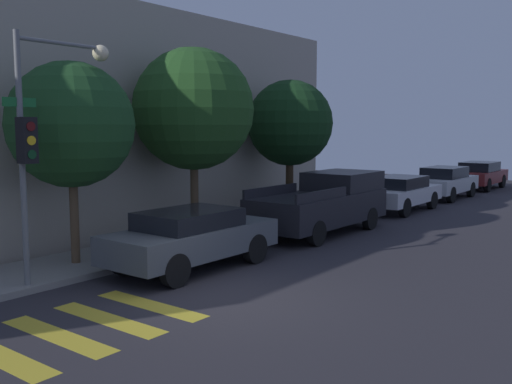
{
  "coord_description": "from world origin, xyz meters",
  "views": [
    {
      "loc": [
        -8.07,
        -7.06,
        3.29
      ],
      "look_at": [
        3.81,
        2.1,
        1.6
      ],
      "focal_mm": 40.0,
      "sensor_mm": 36.0,
      "label": 1
    }
  ],
  "objects": [
    {
      "name": "crosswalk",
      "position": [
        -2.58,
        0.8,
        0.0
      ],
      "size": [
        3.4,
        2.6,
        0.0
      ],
      "color": "gold",
      "rests_on": "ground"
    },
    {
      "name": "sedan_tail_of_row",
      "position": [
        23.63,
        2.1,
        0.79
      ],
      "size": [
        4.5,
        1.82,
        1.46
      ],
      "color": "maroon",
      "rests_on": "ground"
    },
    {
      "name": "sidewalk",
      "position": [
        0.0,
        4.37,
        0.07
      ],
      "size": [
        26.0,
        2.34,
        0.14
      ],
      "primitive_type": "cube",
      "color": "gray",
      "rests_on": "ground"
    },
    {
      "name": "sedan_far_end",
      "position": [
        18.24,
        2.1,
        0.79
      ],
      "size": [
        4.48,
        1.76,
        1.48
      ],
      "color": "#B7BABF",
      "rests_on": "ground"
    },
    {
      "name": "ground_plane",
      "position": [
        0.0,
        0.0,
        0.0
      ],
      "size": [
        60.0,
        60.0,
        0.0
      ],
      "primitive_type": "plane",
      "color": "#2D2B30"
    },
    {
      "name": "sedan_near_corner",
      "position": [
        1.35,
        2.1,
        0.77
      ],
      "size": [
        4.36,
        1.82,
        1.4
      ],
      "color": "#4C5156",
      "rests_on": "ground"
    },
    {
      "name": "traffic_light_pole",
      "position": [
        -1.52,
        3.37,
        3.42
      ],
      "size": [
        2.49,
        0.56,
        5.17
      ],
      "color": "slate",
      "rests_on": "ground"
    },
    {
      "name": "tree_midblock",
      "position": [
        3.77,
        4.32,
        3.81
      ],
      "size": [
        3.47,
        3.47,
        5.55
      ],
      "color": "brown",
      "rests_on": "ground"
    },
    {
      "name": "tree_far_end",
      "position": [
        8.63,
        4.32,
        3.45
      ],
      "size": [
        3.02,
        3.02,
        4.97
      ],
      "color": "#4C3823",
      "rests_on": "ground"
    },
    {
      "name": "pickup_truck",
      "position": [
        7.32,
        2.1,
        0.95
      ],
      "size": [
        5.31,
        2.06,
        1.86
      ],
      "color": "black",
      "rests_on": "ground"
    },
    {
      "name": "tree_near_corner",
      "position": [
        -0.26,
        4.32,
        3.36
      ],
      "size": [
        2.9,
        2.9,
        4.81
      ],
      "color": "brown",
      "rests_on": "ground"
    },
    {
      "name": "sedan_middle",
      "position": [
        13.12,
        2.1,
        0.76
      ],
      "size": [
        4.44,
        1.82,
        1.39
      ],
      "color": "silver",
      "rests_on": "ground"
    }
  ]
}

